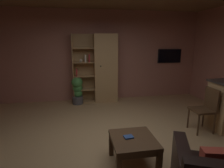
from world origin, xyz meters
TOP-DOWN VIEW (x-y plane):
  - floor at (0.00, 0.00)m, footprint 6.59×5.71m
  - wall_back at (0.00, 2.89)m, footprint 6.71×0.06m
  - window_pane_back at (-0.28, 2.85)m, footprint 0.73×0.01m
  - bookshelf_cabinet at (0.11, 2.61)m, footprint 1.34×0.41m
  - coffee_table at (0.15, -0.61)m, footprint 0.65×0.69m
  - table_book_0 at (0.08, -0.58)m, footprint 0.15×0.13m
  - dining_chair at (1.94, 0.21)m, footprint 0.42×0.42m
  - potted_floor_plant at (-0.68, 2.48)m, footprint 0.33×0.36m
  - wall_mounted_tv at (2.39, 2.82)m, footprint 0.81×0.06m

SIDE VIEW (x-z plane):
  - floor at x=0.00m, z-range -0.02..0.00m
  - coffee_table at x=0.15m, z-range 0.14..0.58m
  - potted_floor_plant at x=-0.68m, z-range 0.02..0.85m
  - table_book_0 at x=0.08m, z-range 0.44..0.46m
  - dining_chair at x=1.94m, z-range 0.07..0.99m
  - bookshelf_cabinet at x=0.11m, z-range -0.01..2.07m
  - window_pane_back at x=-0.28m, z-range 0.82..1.72m
  - wall_mounted_tv at x=2.39m, z-range 1.15..1.60m
  - wall_back at x=0.00m, z-range 0.00..2.79m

